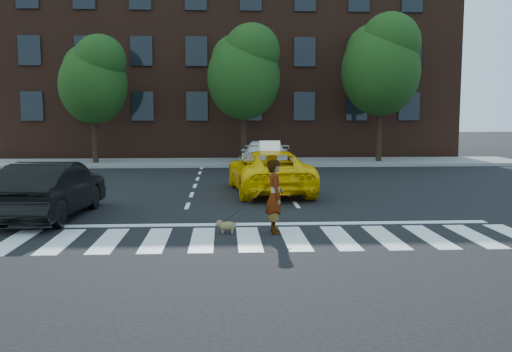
% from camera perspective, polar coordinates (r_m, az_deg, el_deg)
% --- Properties ---
extents(ground, '(120.00, 120.00, 0.00)m').
position_cam_1_polar(ground, '(12.42, -0.73, -6.34)').
color(ground, black).
rests_on(ground, ground).
extents(crosswalk, '(13.00, 2.40, 0.01)m').
position_cam_1_polar(crosswalk, '(12.42, -0.73, -6.31)').
color(crosswalk, silver).
rests_on(crosswalk, ground).
extents(stop_line, '(12.00, 0.30, 0.01)m').
position_cam_1_polar(stop_line, '(13.98, -1.02, -4.85)').
color(stop_line, silver).
rests_on(stop_line, ground).
extents(sidewalk_far, '(30.00, 4.00, 0.15)m').
position_cam_1_polar(sidewalk_far, '(29.72, -2.21, 1.38)').
color(sidewalk_far, slate).
rests_on(sidewalk_far, ground).
extents(building, '(26.00, 10.00, 12.00)m').
position_cam_1_polar(building, '(37.23, -2.47, 11.56)').
color(building, '#432318').
rests_on(building, ground).
extents(tree_left, '(3.39, 3.38, 6.50)m').
position_cam_1_polar(tree_left, '(29.84, -15.93, 9.54)').
color(tree_left, black).
rests_on(tree_left, ground).
extents(tree_mid, '(3.69, 3.69, 7.10)m').
position_cam_1_polar(tree_mid, '(29.18, -1.17, 10.67)').
color(tree_mid, black).
rests_on(tree_mid, ground).
extents(tree_right, '(4.00, 4.00, 7.70)m').
position_cam_1_polar(tree_right, '(30.29, 12.44, 11.16)').
color(tree_right, black).
rests_on(tree_right, ground).
extents(taxi, '(2.82, 5.38, 1.44)m').
position_cam_1_polar(taxi, '(19.26, 1.33, 0.47)').
color(taxi, '#FFC805').
rests_on(taxi, ground).
extents(black_sedan, '(1.90, 4.57, 1.47)m').
position_cam_1_polar(black_sedan, '(15.69, -19.78, -1.28)').
color(black_sedan, black).
rests_on(black_sedan, ground).
extents(white_suv, '(2.25, 5.14, 1.47)m').
position_cam_1_polar(white_suv, '(24.87, 0.89, 1.89)').
color(white_suv, silver).
rests_on(white_suv, ground).
extents(woman, '(0.46, 0.65, 1.69)m').
position_cam_1_polar(woman, '(12.90, 1.89, -2.04)').
color(woman, '#999999').
rests_on(woman, ground).
extents(dog, '(0.52, 0.25, 0.30)m').
position_cam_1_polar(dog, '(13.01, -3.04, -4.97)').
color(dog, olive).
rests_on(dog, ground).
extents(taxi_sign, '(0.67, 0.33, 0.32)m').
position_cam_1_polar(taxi_sign, '(18.99, 1.39, 3.05)').
color(taxi_sign, white).
rests_on(taxi_sign, taxi).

